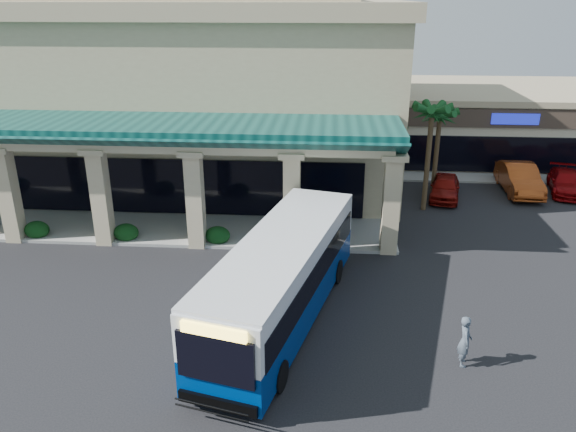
# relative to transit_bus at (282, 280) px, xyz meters

# --- Properties ---
(ground) EXTENTS (110.00, 110.00, 0.00)m
(ground) POSITION_rel_transit_bus_xyz_m (-1.58, 1.00, -1.63)
(ground) COLOR black
(main_building) EXTENTS (30.80, 14.80, 11.35)m
(main_building) POSITION_rel_transit_bus_xyz_m (-9.58, 17.00, 4.05)
(main_building) COLOR tan
(main_building) RESTS_ON ground
(arcade) EXTENTS (30.00, 6.20, 5.70)m
(arcade) POSITION_rel_transit_bus_xyz_m (-9.58, 7.80, 1.22)
(arcade) COLOR #093835
(arcade) RESTS_ON ground
(strip_mall) EXTENTS (22.50, 12.50, 4.90)m
(strip_mall) POSITION_rel_transit_bus_xyz_m (16.42, 25.00, 0.82)
(strip_mall) COLOR beige
(strip_mall) RESTS_ON ground
(palm_0) EXTENTS (2.40, 2.40, 6.60)m
(palm_0) POSITION_rel_transit_bus_xyz_m (6.92, 12.00, 1.67)
(palm_0) COLOR #12451A
(palm_0) RESTS_ON ground
(palm_1) EXTENTS (2.40, 2.40, 5.80)m
(palm_1) POSITION_rel_transit_bus_xyz_m (7.92, 15.00, 1.27)
(palm_1) COLOR #12451A
(palm_1) RESTS_ON ground
(broadleaf_tree) EXTENTS (2.60, 2.60, 4.81)m
(broadleaf_tree) POSITION_rel_transit_bus_xyz_m (5.92, 20.00, 0.78)
(broadleaf_tree) COLOR black
(broadleaf_tree) RESTS_ON ground
(transit_bus) EXTENTS (5.47, 11.95, 3.25)m
(transit_bus) POSITION_rel_transit_bus_xyz_m (0.00, 0.00, 0.00)
(transit_bus) COLOR navy
(transit_bus) RESTS_ON ground
(pedestrian) EXTENTS (0.47, 0.67, 1.76)m
(pedestrian) POSITION_rel_transit_bus_xyz_m (6.08, -2.27, -0.75)
(pedestrian) COLOR #434E5B
(pedestrian) RESTS_ON ground
(car_silver) EXTENTS (2.48, 4.32, 1.38)m
(car_silver) POSITION_rel_transit_bus_xyz_m (8.41, 13.96, -0.93)
(car_silver) COLOR maroon
(car_silver) RESTS_ON ground
(car_white) EXTENTS (1.98, 5.27, 1.72)m
(car_white) POSITION_rel_transit_bus_xyz_m (13.10, 15.45, -0.77)
(car_white) COLOR #9C3F15
(car_white) RESTS_ON ground
(car_red) EXTENTS (2.81, 4.82, 1.31)m
(car_red) POSITION_rel_transit_bus_xyz_m (15.94, 15.55, -0.97)
(car_red) COLOR maroon
(car_red) RESTS_ON ground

